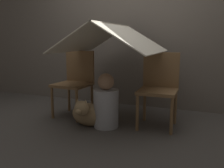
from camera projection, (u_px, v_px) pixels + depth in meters
The scene contains 7 objects.
ground_plane at pixel (109, 124), 3.10m from camera, with size 8.80×8.80×0.00m, color #47423D.
wall_back at pixel (134, 25), 3.79m from camera, with size 7.00×0.05×2.50m.
chair_left at pixel (75, 80), 3.39m from camera, with size 0.46×0.46×0.88m.
chair_right at pixel (159, 86), 2.97m from camera, with size 0.46×0.46×0.88m.
sheet_canopy at pixel (112, 38), 3.01m from camera, with size 1.16×1.18×0.35m.
person_front at pixel (106, 104), 2.95m from camera, with size 0.30×0.30×0.65m.
dog at pixel (87, 113), 2.98m from camera, with size 0.43×0.39×0.37m.
Camera 1 is at (1.15, -2.73, 1.04)m, focal length 40.00 mm.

